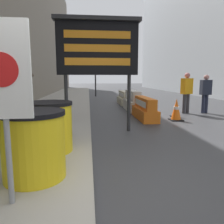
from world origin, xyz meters
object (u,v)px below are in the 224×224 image
traffic_cone_far (146,104)px  pedestrian_worker (187,90)px  traffic_cone_near (175,110)px  traffic_light_near_curb (95,59)px  jersey_barrier_cream (124,98)px  pedestrian_passerby (206,91)px  jersey_barrier_orange_near (145,109)px  jersey_barrier_white (133,102)px  barrel_drum_foreground (34,144)px  traffic_cone_mid (176,110)px  message_board (98,48)px  warning_sign (3,83)px  barrel_drum_middle (49,127)px

traffic_cone_far → pedestrian_worker: size_ratio=0.33×
traffic_cone_near → traffic_light_near_curb: traffic_light_near_curb is taller
jersey_barrier_cream → pedestrian_worker: size_ratio=1.22×
traffic_light_near_curb → pedestrian_passerby: bearing=-64.4°
jersey_barrier_orange_near → traffic_light_near_curb: traffic_light_near_curb is taller
jersey_barrier_orange_near → jersey_barrier_white: size_ratio=1.01×
barrel_drum_foreground → traffic_cone_mid: size_ratio=1.18×
jersey_barrier_cream → traffic_cone_far: bearing=-72.8°
traffic_cone_near → pedestrian_passerby: (1.66, 0.80, 0.71)m
message_board → traffic_cone_near: message_board is taller
barrel_drum_foreground → pedestrian_passerby: pedestrian_passerby is taller
jersey_barrier_orange_near → pedestrian_passerby: pedestrian_passerby is taller
warning_sign → traffic_cone_mid: 6.65m
warning_sign → traffic_cone_mid: size_ratio=2.45×
warning_sign → jersey_barrier_white: (2.95, 7.86, -1.06)m
warning_sign → jersey_barrier_orange_near: warning_sign is taller
traffic_light_near_curb → pedestrian_worker: 10.17m
pedestrian_passerby → traffic_cone_near: bearing=24.5°
jersey_barrier_cream → traffic_light_near_curb: (-1.49, 5.62, 2.70)m
message_board → pedestrian_worker: (3.94, 2.90, -1.29)m
traffic_cone_mid → pedestrian_passerby: size_ratio=0.48×
jersey_barrier_orange_near → traffic_cone_near: 1.34m
traffic_cone_near → traffic_cone_far: size_ratio=0.98×
traffic_cone_near → barrel_drum_foreground: bearing=-128.5°
traffic_cone_far → traffic_light_near_curb: bearing=105.6°
barrel_drum_foreground → jersey_barrier_orange_near: 5.71m
barrel_drum_foreground → traffic_cone_mid: barrel_drum_foreground is taller
jersey_barrier_cream → traffic_cone_mid: 5.27m
jersey_barrier_orange_near → traffic_cone_mid: (1.07, -0.40, 0.03)m
barrel_drum_foreground → jersey_barrier_cream: 10.11m
barrel_drum_middle → pedestrian_passerby: (5.80, 4.90, 0.36)m
barrel_drum_foreground → barrel_drum_middle: 1.12m
warning_sign → jersey_barrier_orange_near: (2.95, 5.59, -1.12)m
warning_sign → traffic_cone_far: bearing=65.4°
message_board → traffic_cone_near: bearing=33.7°
jersey_barrier_cream → traffic_cone_mid: size_ratio=2.67×
message_board → jersey_barrier_orange_near: bearing=44.7°
jersey_barrier_white → traffic_cone_near: size_ratio=3.45×
jersey_barrier_white → traffic_cone_far: (0.72, 0.17, -0.13)m
message_board → jersey_barrier_orange_near: message_board is taller
traffic_light_near_curb → pedestrian_passerby: size_ratio=2.52×
jersey_barrier_orange_near → pedestrian_passerby: bearing=20.0°
jersey_barrier_cream → barrel_drum_foreground: bearing=-106.4°
barrel_drum_middle → warning_sign: warning_sign is taller
barrel_drum_foreground → message_board: bearing=71.9°
barrel_drum_middle → warning_sign: (-0.13, -1.77, 0.85)m
message_board → jersey_barrier_orange_near: (1.82, 1.81, -1.97)m
jersey_barrier_orange_near → traffic_light_near_curb: (-1.49, 10.38, 2.68)m
traffic_cone_near → traffic_cone_far: traffic_cone_far is taller
jersey_barrier_orange_near → traffic_cone_near: size_ratio=3.48×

